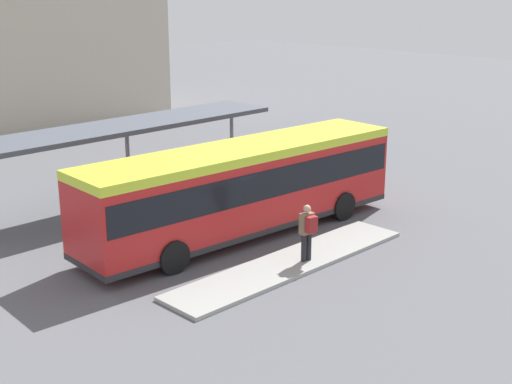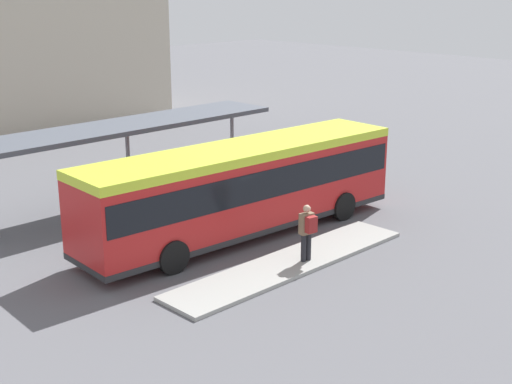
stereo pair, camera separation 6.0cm
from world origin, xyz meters
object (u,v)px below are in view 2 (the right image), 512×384
(bicycle_orange, at_px, (369,173))
(bicycle_red, at_px, (355,170))
(bicycle_green, at_px, (344,167))
(city_bus, at_px, (243,184))
(pedestrian_waiting, at_px, (307,229))
(bicycle_white, at_px, (327,165))

(bicycle_orange, bearing_deg, bicycle_red, -175.90)
(bicycle_red, bearing_deg, bicycle_green, -10.89)
(bicycle_orange, height_order, bicycle_red, bicycle_red)
(city_bus, xyz_separation_m, bicycle_green, (8.81, 2.58, -1.50))
(pedestrian_waiting, relative_size, bicycle_orange, 1.05)
(bicycle_orange, relative_size, bicycle_green, 1.12)
(bicycle_red, height_order, bicycle_green, bicycle_red)
(city_bus, height_order, bicycle_green, city_bus)
(pedestrian_waiting, bearing_deg, city_bus, 1.28)
(city_bus, distance_m, bicycle_red, 8.98)
(bicycle_green, bearing_deg, bicycle_red, -18.16)
(bicycle_red, distance_m, bicycle_green, 0.74)
(city_bus, height_order, bicycle_red, city_bus)
(bicycle_green, height_order, bicycle_white, bicycle_white)
(city_bus, relative_size, bicycle_white, 7.35)
(bicycle_green, bearing_deg, bicycle_orange, -11.46)
(bicycle_orange, bearing_deg, bicycle_white, -170.96)
(pedestrian_waiting, height_order, bicycle_green, pedestrian_waiting)
(city_bus, xyz_separation_m, bicycle_white, (8.41, 3.31, -1.47))
(city_bus, xyz_separation_m, bicycle_orange, (8.70, 1.12, -1.47))
(bicycle_orange, distance_m, bicycle_white, 2.21)
(bicycle_green, bearing_deg, bicycle_white, -158.76)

